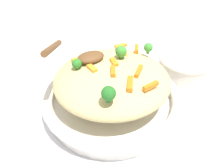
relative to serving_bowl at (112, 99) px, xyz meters
The scene contains 19 objects.
ground_plane 0.03m from the serving_bowl, ahead, with size 2.40×2.40×0.00m, color silver.
serving_bowl is the anchor object (origin of this frame).
pasta_mound 0.05m from the serving_bowl, ahead, with size 0.23×0.23×0.07m, color #D1BA7A.
carrot_piece_0 0.09m from the serving_bowl, 65.14° to the left, with size 0.03×0.01×0.01m, color orange.
carrot_piece_1 0.10m from the serving_bowl, 128.79° to the left, with size 0.04×0.01×0.01m, color orange.
carrot_piece_2 0.12m from the serving_bowl, 107.64° to the left, with size 0.03×0.01×0.01m, color orange.
carrot_piece_3 0.12m from the serving_bowl, 155.52° to the right, with size 0.03×0.01×0.01m, color orange.
carrot_piece_4 0.10m from the serving_bowl, 147.11° to the right, with size 0.03×0.01×0.01m, color orange.
carrot_piece_5 0.09m from the serving_bowl, 12.48° to the right, with size 0.03×0.01×0.01m, color orange.
carrot_piece_6 0.09m from the serving_bowl, 145.26° to the right, with size 0.03×0.01×0.01m, color orange.
carrot_piece_7 0.11m from the serving_bowl, 50.00° to the right, with size 0.02×0.01×0.01m, color orange.
carrot_piece_8 0.13m from the serving_bowl, 131.98° to the right, with size 0.03×0.01×0.01m, color orange.
carrot_piece_9 0.10m from the serving_bowl, 93.80° to the left, with size 0.04×0.01×0.01m, color orange.
broccoli_floret_0 0.14m from the serving_bowl, behind, with size 0.02×0.02×0.02m.
broccoli_floret_1 0.11m from the serving_bowl, 152.08° to the right, with size 0.02×0.02×0.03m.
broccoli_floret_2 0.14m from the serving_bowl, 56.90° to the left, with size 0.02×0.02×0.03m.
broccoli_floret_3 0.11m from the serving_bowl, 27.26° to the right, with size 0.02×0.02×0.02m.
serving_spoon 0.12m from the serving_bowl, 45.91° to the right, with size 0.13×0.14×0.06m.
companion_bowl 0.24m from the serving_bowl, behind, with size 0.14×0.14×0.05m.
Camera 1 is at (0.18, 0.32, 0.34)m, focal length 35.87 mm.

